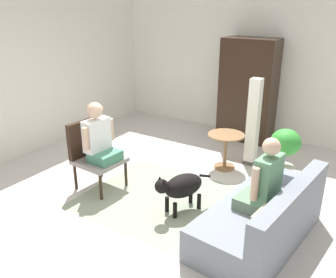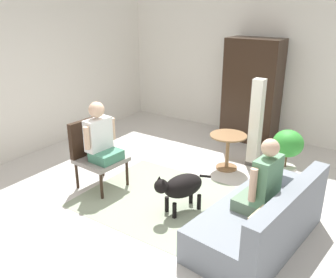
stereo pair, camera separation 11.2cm
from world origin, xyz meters
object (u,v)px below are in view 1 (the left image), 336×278
at_px(potted_plant, 285,149).
at_px(person_on_armchair, 99,137).
at_px(couch, 263,220).
at_px(round_end_table, 226,146).
at_px(column_lamp, 253,123).
at_px(armchair, 92,150).
at_px(person_on_couch, 264,182).
at_px(dog, 181,186).
at_px(armoire_cabinet, 248,90).

bearing_deg(potted_plant, person_on_armchair, -141.07).
relative_size(couch, round_end_table, 3.14).
bearing_deg(round_end_table, person_on_armchair, -127.71).
bearing_deg(person_on_armchair, potted_plant, 38.93).
relative_size(round_end_table, column_lamp, 0.41).
relative_size(person_on_armchair, potted_plant, 1.04).
relative_size(armchair, potted_plant, 1.23).
bearing_deg(couch, person_on_couch, -153.18).
bearing_deg(dog, armoire_cabinet, 95.70).
bearing_deg(round_end_table, armoire_cabinet, 98.95).
bearing_deg(armchair, couch, 0.79).
distance_m(round_end_table, potted_plant, 0.94).
bearing_deg(armoire_cabinet, couch, -65.32).
bearing_deg(armoire_cabinet, person_on_couch, -65.93).
bearing_deg(column_lamp, armoire_cabinet, 115.72).
height_order(armchair, armoire_cabinet, armoire_cabinet).
bearing_deg(armchair, dog, 2.65).
height_order(potted_plant, armoire_cabinet, armoire_cabinet).
height_order(couch, person_on_couch, person_on_couch).
bearing_deg(person_on_couch, potted_plant, 97.52).
xyz_separation_m(armchair, potted_plant, (2.34, 1.75, -0.07)).
bearing_deg(round_end_table, armchair, -131.28).
distance_m(couch, armchair, 2.62).
bearing_deg(column_lamp, round_end_table, -126.08).
xyz_separation_m(couch, person_on_couch, (-0.03, -0.02, 0.48)).
distance_m(armchair, potted_plant, 2.92).
bearing_deg(armoire_cabinet, armchair, -110.65).
relative_size(couch, armchair, 1.87).
height_order(person_on_armchair, round_end_table, person_on_armchair).
bearing_deg(dog, person_on_armchair, -176.59).
bearing_deg(person_on_armchair, round_end_table, 52.29).
relative_size(person_on_armchair, dog, 1.03).
height_order(round_end_table, dog, round_end_table).
xyz_separation_m(person_on_armchair, potted_plant, (2.18, 1.76, -0.31)).
relative_size(person_on_couch, armoire_cabinet, 0.44).
relative_size(person_on_couch, person_on_armchair, 1.04).
xyz_separation_m(person_on_couch, armoire_cabinet, (-1.39, 3.11, 0.24)).
bearing_deg(potted_plant, armoire_cabinet, 130.08).
bearing_deg(armchair, potted_plant, 36.79).
bearing_deg(person_on_armchair, dog, 3.41).
relative_size(person_on_armchair, column_lamp, 0.58).
height_order(couch, column_lamp, column_lamp).
xyz_separation_m(dog, potted_plant, (0.86, 1.68, 0.14)).
height_order(round_end_table, armoire_cabinet, armoire_cabinet).
xyz_separation_m(person_on_armchair, column_lamp, (1.55, 2.03, -0.08)).
distance_m(person_on_couch, potted_plant, 1.76).
height_order(armchair, potted_plant, armchair).
xyz_separation_m(armchair, armoire_cabinet, (1.18, 3.13, 0.42)).
bearing_deg(couch, potted_plant, 98.66).
xyz_separation_m(person_on_couch, potted_plant, (-0.23, 1.73, -0.26)).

